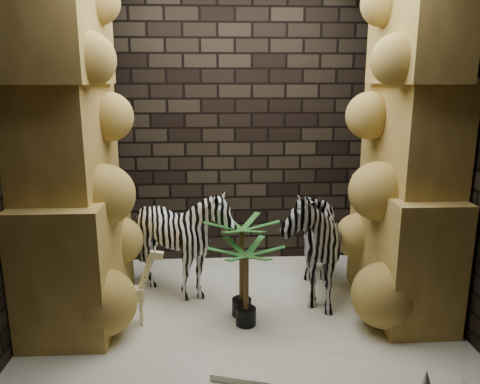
{
  "coord_description": "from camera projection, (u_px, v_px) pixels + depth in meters",
  "views": [
    {
      "loc": [
        -0.23,
        -3.83,
        2.01
      ],
      "look_at": [
        -0.01,
        0.15,
        1.05
      ],
      "focal_mm": 35.0,
      "sensor_mm": 36.0,
      "label": 1
    }
  ],
  "objects": [
    {
      "name": "floor",
      "position": [
        242.0,
        309.0,
        4.2
      ],
      "size": [
        3.5,
        3.5,
        0.0
      ],
      "primitive_type": "plane",
      "color": "white",
      "rests_on": "ground"
    },
    {
      "name": "wall_back",
      "position": [
        235.0,
        128.0,
        5.06
      ],
      "size": [
        3.5,
        0.0,
        3.5
      ],
      "primitive_type": "plane",
      "rotation": [
        1.57,
        0.0,
        0.0
      ],
      "color": "black",
      "rests_on": "ground"
    },
    {
      "name": "wall_front",
      "position": [
        255.0,
        172.0,
        2.63
      ],
      "size": [
        3.5,
        0.0,
        3.5
      ],
      "primitive_type": "plane",
      "rotation": [
        -1.57,
        0.0,
        0.0
      ],
      "color": "black",
      "rests_on": "ground"
    },
    {
      "name": "wall_left",
      "position": [
        25.0,
        145.0,
        3.75
      ],
      "size": [
        0.0,
        3.0,
        3.0
      ],
      "primitive_type": "plane",
      "rotation": [
        1.57,
        0.0,
        1.57
      ],
      "color": "black",
      "rests_on": "ground"
    },
    {
      "name": "wall_right",
      "position": [
        449.0,
        141.0,
        3.94
      ],
      "size": [
        0.0,
        3.0,
        3.0
      ],
      "primitive_type": "plane",
      "rotation": [
        1.57,
        0.0,
        -1.57
      ],
      "color": "black",
      "rests_on": "ground"
    },
    {
      "name": "rock_pillar_left",
      "position": [
        69.0,
        144.0,
        3.77
      ],
      "size": [
        0.68,
        1.3,
        3.0
      ],
      "primitive_type": null,
      "color": "gold",
      "rests_on": "floor"
    },
    {
      "name": "rock_pillar_right",
      "position": [
        410.0,
        142.0,
        3.92
      ],
      "size": [
        0.58,
        1.25,
        3.0
      ],
      "primitive_type": null,
      "color": "gold",
      "rests_on": "floor"
    },
    {
      "name": "zebra_right",
      "position": [
        308.0,
        228.0,
        4.36
      ],
      "size": [
        0.7,
        1.16,
        1.32
      ],
      "primitive_type": "imported",
      "rotation": [
        0.0,
        0.0,
        -0.09
      ],
      "color": "white",
      "rests_on": "floor"
    },
    {
      "name": "zebra_left",
      "position": [
        183.0,
        246.0,
        4.36
      ],
      "size": [
        1.0,
        1.18,
        0.99
      ],
      "primitive_type": "imported",
      "rotation": [
        0.0,
        0.0,
        0.11
      ],
      "color": "white",
      "rests_on": "floor"
    },
    {
      "name": "giraffe_toy",
      "position": [
        129.0,
        286.0,
        3.86
      ],
      "size": [
        0.37,
        0.15,
        0.69
      ],
      "primitive_type": null,
      "rotation": [
        0.0,
        0.0,
        0.09
      ],
      "color": "beige",
      "rests_on": "floor"
    },
    {
      "name": "palm_front",
      "position": [
        242.0,
        268.0,
        4.0
      ],
      "size": [
        0.36,
        0.36,
        0.88
      ],
      "primitive_type": null,
      "color": "#1B5216",
      "rests_on": "floor"
    },
    {
      "name": "palm_back",
      "position": [
        246.0,
        285.0,
        3.85
      ],
      "size": [
        0.36,
        0.36,
        0.72
      ],
      "primitive_type": null,
      "color": "#1B5216",
      "rests_on": "floor"
    },
    {
      "name": "surfboard",
      "position": [
        335.0,
        377.0,
        3.2
      ],
      "size": [
        1.71,
        0.85,
        0.05
      ],
      "primitive_type": "cube",
      "rotation": [
        0.0,
        0.0,
        -0.28
      ],
      "color": "#E9E3C4",
      "rests_on": "floor"
    }
  ]
}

